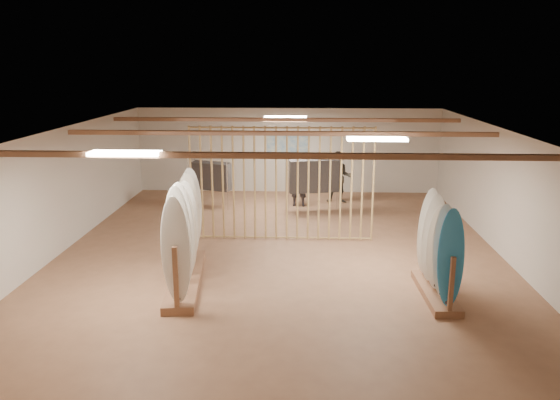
{
  "coord_description": "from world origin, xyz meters",
  "views": [
    {
      "loc": [
        0.54,
        -12.02,
        4.22
      ],
      "look_at": [
        0.0,
        0.0,
        1.2
      ],
      "focal_mm": 35.0,
      "sensor_mm": 36.0,
      "label": 1
    }
  ],
  "objects_px": {
    "rack_right": "(437,264)",
    "clothing_rack_b": "(314,176)",
    "clothing_rack_a": "(211,176)",
    "shopper_b": "(340,174)",
    "shopper_a": "(299,178)",
    "rack_left": "(185,249)"
  },
  "relations": [
    {
      "from": "rack_right",
      "to": "shopper_b",
      "type": "relative_size",
      "value": 1.06
    },
    {
      "from": "rack_left",
      "to": "clothing_rack_a",
      "type": "height_order",
      "value": "rack_left"
    },
    {
      "from": "rack_left",
      "to": "shopper_b",
      "type": "bearing_deg",
      "value": 56.42
    },
    {
      "from": "rack_right",
      "to": "clothing_rack_b",
      "type": "distance_m",
      "value": 6.28
    },
    {
      "from": "clothing_rack_a",
      "to": "clothing_rack_b",
      "type": "bearing_deg",
      "value": 12.03
    },
    {
      "from": "clothing_rack_a",
      "to": "shopper_b",
      "type": "height_order",
      "value": "shopper_b"
    },
    {
      "from": "clothing_rack_b",
      "to": "shopper_b",
      "type": "bearing_deg",
      "value": 42.06
    },
    {
      "from": "rack_left",
      "to": "shopper_b",
      "type": "relative_size",
      "value": 1.65
    },
    {
      "from": "shopper_a",
      "to": "clothing_rack_a",
      "type": "bearing_deg",
      "value": 8.84
    },
    {
      "from": "rack_right",
      "to": "clothing_rack_b",
      "type": "relative_size",
      "value": 1.17
    },
    {
      "from": "shopper_b",
      "to": "shopper_a",
      "type": "bearing_deg",
      "value": -157.83
    },
    {
      "from": "clothing_rack_b",
      "to": "shopper_b",
      "type": "relative_size",
      "value": 0.91
    },
    {
      "from": "shopper_b",
      "to": "rack_right",
      "type": "bearing_deg",
      "value": -77.77
    },
    {
      "from": "rack_left",
      "to": "shopper_a",
      "type": "relative_size",
      "value": 1.7
    },
    {
      "from": "clothing_rack_b",
      "to": "shopper_b",
      "type": "xyz_separation_m",
      "value": [
        0.82,
        1.14,
        -0.16
      ]
    },
    {
      "from": "rack_right",
      "to": "shopper_a",
      "type": "height_order",
      "value": "rack_right"
    },
    {
      "from": "rack_left",
      "to": "clothing_rack_b",
      "type": "bearing_deg",
      "value": 58.36
    },
    {
      "from": "rack_right",
      "to": "shopper_a",
      "type": "bearing_deg",
      "value": 110.62
    },
    {
      "from": "rack_right",
      "to": "shopper_b",
      "type": "bearing_deg",
      "value": 99.7
    },
    {
      "from": "clothing_rack_a",
      "to": "clothing_rack_b",
      "type": "height_order",
      "value": "clothing_rack_b"
    },
    {
      "from": "rack_right",
      "to": "clothing_rack_a",
      "type": "bearing_deg",
      "value": 128.22
    },
    {
      "from": "rack_right",
      "to": "shopper_a",
      "type": "relative_size",
      "value": 1.1
    }
  ]
}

